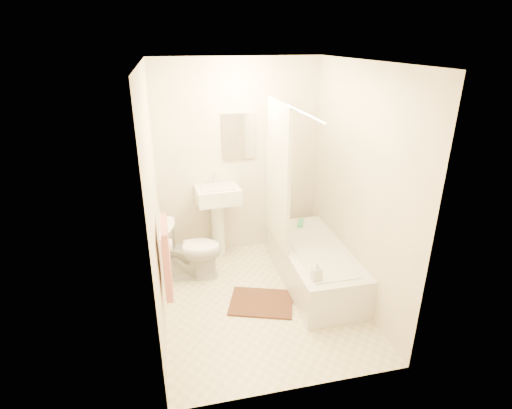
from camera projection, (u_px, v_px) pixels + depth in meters
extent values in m
plane|color=beige|center=(261.00, 300.00, 4.26)|extent=(2.40, 2.40, 0.00)
plane|color=white|center=(263.00, 62.00, 3.33)|extent=(2.40, 2.40, 0.00)
cube|color=beige|center=(239.00, 160.00, 4.88)|extent=(2.00, 0.02, 2.40)
cube|color=beige|center=(154.00, 204.00, 3.59)|extent=(0.02, 2.40, 2.40)
cube|color=beige|center=(359.00, 187.00, 4.00)|extent=(0.02, 2.40, 2.40)
cube|color=white|center=(239.00, 136.00, 4.74)|extent=(0.40, 0.03, 0.55)
cylinder|color=silver|center=(292.00, 107.00, 3.64)|extent=(0.03, 1.70, 0.03)
cube|color=silver|center=(278.00, 175.00, 4.30)|extent=(0.04, 0.80, 1.55)
cylinder|color=silver|center=(160.00, 225.00, 3.42)|extent=(0.02, 0.60, 0.02)
cube|color=#CC7266|center=(167.00, 257.00, 3.55)|extent=(0.06, 0.45, 0.66)
cylinder|color=white|center=(167.00, 246.00, 3.91)|extent=(0.11, 0.12, 0.12)
imported|color=white|center=(191.00, 250.00, 4.56)|extent=(0.76, 0.50, 0.69)
cube|color=#50221C|center=(261.00, 302.00, 4.20)|extent=(0.77, 0.67, 0.02)
imported|color=silver|center=(317.00, 271.00, 3.78)|extent=(0.09, 0.09, 0.20)
cube|color=#3FB36C|center=(301.00, 223.00, 4.94)|extent=(0.14, 0.22, 0.04)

